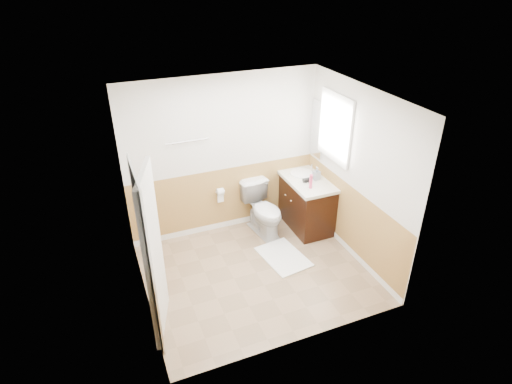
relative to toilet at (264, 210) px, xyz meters
name	(u,v)px	position (x,y,z in m)	size (l,w,h in m)	color
floor	(256,273)	(-0.50, -0.91, -0.41)	(3.00, 3.00, 0.00)	#8C7051
ceiling	(256,98)	(-0.50, -0.91, 2.09)	(3.00, 3.00, 0.00)	white
wall_back	(224,156)	(-0.50, 0.39, 0.84)	(3.00, 3.00, 0.00)	silver
wall_front	(305,253)	(-0.50, -2.21, 0.84)	(3.00, 3.00, 0.00)	silver
wall_left	(135,220)	(-2.00, -0.91, 0.84)	(3.00, 3.00, 0.00)	silver
wall_right	(356,175)	(1.00, -0.91, 0.84)	(3.00, 3.00, 0.00)	silver
wainscot_back	(226,200)	(-0.50, 0.38, 0.09)	(3.00, 3.00, 0.00)	tan
wainscot_front	(300,307)	(-0.50, -2.20, 0.09)	(3.00, 3.00, 0.00)	tan
wainscot_left	(145,271)	(-1.99, -0.91, 0.09)	(2.60, 2.60, 0.00)	tan
wainscot_right	(350,221)	(0.98, -0.91, 0.09)	(2.60, 2.60, 0.00)	tan
toilet	(264,210)	(0.00, 0.00, 0.00)	(0.45, 0.80, 0.81)	silver
bath_mat	(283,257)	(0.00, -0.74, -0.40)	(0.55, 0.80, 0.02)	white
vanity_cabinet	(304,202)	(0.71, -0.03, -0.01)	(0.55, 1.10, 0.80)	black
vanity_knob_left	(291,201)	(0.41, -0.13, 0.14)	(0.03, 0.03, 0.03)	silver
vanity_knob_right	(285,195)	(0.41, 0.07, 0.14)	(0.03, 0.03, 0.03)	silver
countertop	(305,179)	(0.70, -0.03, 0.42)	(0.60, 1.15, 0.05)	beige
sink_basin	(302,173)	(0.71, 0.12, 0.45)	(0.36, 0.36, 0.02)	white
faucet	(312,168)	(0.89, 0.12, 0.51)	(0.02, 0.02, 0.14)	silver
lotion_bottle	(311,181)	(0.61, -0.35, 0.55)	(0.05, 0.05, 0.22)	#D23660
soap_dispenser	(316,173)	(0.83, -0.13, 0.55)	(0.10, 0.10, 0.21)	gray
hair_dryer_body	(307,180)	(0.66, -0.16, 0.48)	(0.07, 0.07, 0.14)	black
hair_dryer_handle	(306,182)	(0.63, -0.17, 0.45)	(0.03, 0.03, 0.07)	black
mirror_panel	(317,129)	(0.97, 0.19, 1.14)	(0.02, 0.35, 0.90)	silver
window_frame	(335,128)	(0.97, -0.32, 1.34)	(0.04, 0.80, 1.00)	white
window_glass	(336,127)	(0.98, -0.32, 1.34)	(0.01, 0.70, 0.90)	white
door	(154,256)	(-1.90, -1.36, 0.61)	(0.05, 0.80, 2.04)	white
door_frame	(147,257)	(-1.98, -1.36, 0.62)	(0.02, 0.92, 2.10)	white
door_knob	(154,244)	(-1.84, -1.03, 0.54)	(0.06, 0.06, 0.06)	silver
towel_bar	(187,141)	(-1.05, 0.34, 1.19)	(0.02, 0.02, 0.62)	silver
tp_holder_bar	(220,192)	(-0.60, 0.32, 0.29)	(0.02, 0.02, 0.14)	silver
tp_roll	(220,192)	(-0.60, 0.32, 0.29)	(0.11, 0.11, 0.10)	white
tp_sheet	(221,198)	(-0.60, 0.32, 0.18)	(0.10, 0.01, 0.16)	white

